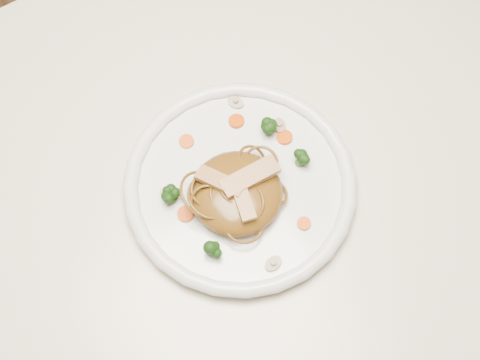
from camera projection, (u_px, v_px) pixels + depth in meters
ground at (223, 299)px, 1.58m from camera, size 4.00×4.00×0.00m
table at (212, 194)px, 0.99m from camera, size 1.20×0.80×0.75m
plate at (240, 187)px, 0.88m from camera, size 0.39×0.39×0.02m
noodle_mound at (237, 193)px, 0.85m from camera, size 0.14×0.14×0.04m
chicken_a at (250, 177)px, 0.83m from camera, size 0.08×0.03×0.01m
chicken_b at (220, 182)px, 0.83m from camera, size 0.05×0.07×0.01m
chicken_c at (242, 199)px, 0.82m from camera, size 0.03×0.06×0.01m
broccoli_0 at (269, 124)px, 0.89m from camera, size 0.04×0.04×0.03m
broccoli_1 at (171, 195)px, 0.85m from camera, size 0.03×0.03×0.03m
broccoli_2 at (215, 250)px, 0.82m from camera, size 0.03×0.03×0.03m
broccoli_3 at (301, 158)px, 0.87m from camera, size 0.02×0.02×0.03m
carrot_0 at (236, 121)px, 0.91m from camera, size 0.02×0.02×0.00m
carrot_1 at (186, 214)px, 0.85m from camera, size 0.03×0.03×0.00m
carrot_2 at (285, 137)px, 0.90m from camera, size 0.02×0.02×0.00m
carrot_3 at (187, 141)px, 0.89m from camera, size 0.03×0.03×0.00m
carrot_4 at (304, 223)px, 0.84m from camera, size 0.02×0.02×0.00m
mushroom_0 at (273, 264)px, 0.82m from camera, size 0.03×0.03×0.01m
mushroom_1 at (279, 126)px, 0.90m from camera, size 0.03×0.03×0.01m
mushroom_2 at (168, 193)px, 0.86m from camera, size 0.03×0.03×0.01m
mushroom_3 at (236, 103)px, 0.92m from camera, size 0.03×0.03×0.01m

